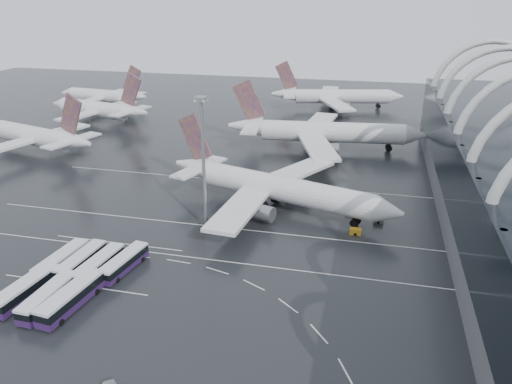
% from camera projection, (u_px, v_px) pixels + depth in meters
% --- Properties ---
extents(ground, '(420.00, 420.00, 0.00)m').
position_uv_depth(ground, '(231.00, 257.00, 96.94)').
color(ground, black).
rests_on(ground, ground).
extents(lane_marking_near, '(120.00, 0.25, 0.01)m').
position_uv_depth(lane_marking_near, '(228.00, 262.00, 95.14)').
color(lane_marking_near, silver).
rests_on(lane_marking_near, ground).
extents(lane_marking_mid, '(120.00, 0.25, 0.01)m').
position_uv_depth(lane_marking_mid, '(246.00, 230.00, 107.74)').
color(lane_marking_mid, silver).
rests_on(lane_marking_mid, ground).
extents(lane_marking_far, '(120.00, 0.25, 0.01)m').
position_uv_depth(lane_marking_far, '(273.00, 184.00, 132.95)').
color(lane_marking_far, silver).
rests_on(lane_marking_far, ground).
extents(bus_bay_line_south, '(28.00, 0.25, 0.01)m').
position_uv_depth(bus_bay_line_south, '(74.00, 285.00, 87.74)').
color(bus_bay_line_south, silver).
rests_on(bus_bay_line_south, ground).
extents(bus_bay_line_north, '(28.00, 0.25, 0.01)m').
position_uv_depth(bus_bay_line_north, '(118.00, 243.00, 102.15)').
color(bus_bay_line_north, silver).
rests_on(bus_bay_line_north, ground).
extents(airliner_main, '(58.51, 50.67, 20.20)m').
position_uv_depth(airliner_main, '(274.00, 188.00, 116.98)').
color(airliner_main, silver).
rests_on(airliner_main, ground).
extents(airliner_gate_b, '(63.39, 56.68, 22.00)m').
position_uv_depth(airliner_gate_b, '(322.00, 132.00, 160.46)').
color(airliner_gate_b, silver).
rests_on(airliner_gate_b, ground).
extents(airliner_gate_c, '(56.69, 51.45, 20.32)m').
position_uv_depth(airliner_gate_c, '(335.00, 97.00, 215.73)').
color(airliner_gate_c, silver).
rests_on(airliner_gate_c, ground).
extents(jet_remote_west, '(47.27, 38.39, 20.81)m').
position_uv_depth(jet_remote_west, '(38.00, 137.00, 156.04)').
color(jet_remote_west, silver).
rests_on(jet_remote_west, ground).
extents(jet_remote_mid, '(47.24, 38.29, 20.66)m').
position_uv_depth(jet_remote_mid, '(100.00, 110.00, 191.67)').
color(jet_remote_mid, silver).
rests_on(jet_remote_mid, ground).
extents(jet_remote_far, '(43.60, 35.17, 18.97)m').
position_uv_depth(jet_remote_far, '(104.00, 96.00, 218.16)').
color(jet_remote_far, silver).
rests_on(jet_remote_far, ground).
extents(bus_row_near_a, '(3.95, 13.10, 3.18)m').
position_uv_depth(bus_row_near_a, '(62.00, 261.00, 92.04)').
color(bus_row_near_a, '#2D1645').
rests_on(bus_row_near_a, ground).
extents(bus_row_near_b, '(3.73, 12.70, 3.08)m').
position_uv_depth(bus_row_near_b, '(81.00, 261.00, 91.97)').
color(bus_row_near_b, '#2D1645').
rests_on(bus_row_near_b, ground).
extents(bus_row_near_c, '(4.09, 12.90, 3.12)m').
position_uv_depth(bus_row_near_c, '(98.00, 265.00, 90.55)').
color(bus_row_near_c, '#2D1645').
rests_on(bus_row_near_c, ground).
extents(bus_row_near_d, '(4.42, 12.51, 3.02)m').
position_uv_depth(bus_row_near_d, '(124.00, 263.00, 91.61)').
color(bus_row_near_d, '#2D1645').
rests_on(bus_row_near_d, ground).
extents(bus_row_far_a, '(4.33, 13.45, 3.25)m').
position_uv_depth(bus_row_far_a, '(26.00, 289.00, 83.24)').
color(bus_row_far_a, '#2D1645').
rests_on(bus_row_far_a, ground).
extents(bus_row_far_b, '(3.41, 12.84, 3.14)m').
position_uv_depth(bus_row_far_b, '(48.00, 297.00, 81.25)').
color(bus_row_far_b, '#2D1645').
rests_on(bus_row_far_b, ground).
extents(bus_row_far_c, '(4.66, 14.15, 3.42)m').
position_uv_depth(bus_row_far_c, '(71.00, 298.00, 80.83)').
color(bus_row_far_c, '#2D1645').
rests_on(bus_row_far_c, ground).
extents(van_curve_a, '(6.12, 3.08, 1.66)m').
position_uv_depth(van_curve_a, '(43.00, 316.00, 78.09)').
color(van_curve_a, silver).
rests_on(van_curve_a, ground).
extents(floodlight_mast, '(2.19, 2.19, 28.61)m').
position_uv_depth(floodlight_mast, '(203.00, 148.00, 102.31)').
color(floodlight_mast, gray).
rests_on(floodlight_mast, ground).
extents(gse_cart_belly_a, '(2.44, 1.44, 1.33)m').
position_uv_depth(gse_cart_belly_a, '(355.00, 231.00, 105.60)').
color(gse_cart_belly_a, '#BE8519').
rests_on(gse_cart_belly_a, ground).
extents(gse_cart_belly_b, '(2.38, 1.41, 1.30)m').
position_uv_depth(gse_cart_belly_b, '(351.00, 210.00, 115.96)').
color(gse_cart_belly_b, slate).
rests_on(gse_cart_belly_b, ground).
extents(gse_cart_belly_d, '(2.21, 1.31, 1.21)m').
position_uv_depth(gse_cart_belly_d, '(379.00, 220.00, 110.95)').
color(gse_cart_belly_d, slate).
rests_on(gse_cart_belly_d, ground).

